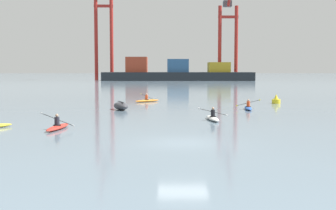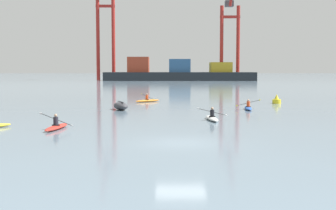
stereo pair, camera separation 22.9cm
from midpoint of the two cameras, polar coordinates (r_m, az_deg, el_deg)
The scene contains 10 objects.
ground_plane at distance 22.55m, azimuth 1.94°, elevation -4.78°, with size 800.00×800.00×0.00m, color slate.
container_barge at distance 146.93m, azimuth 1.32°, elevation 4.04°, with size 48.48×10.31×7.61m.
gantry_crane_west at distance 155.96m, azimuth -7.84°, elevation 10.24°, with size 6.44×18.45×38.14m.
gantry_crane_west_mid at distance 156.12m, azimuth 7.90°, elevation 9.36°, with size 6.78×15.12×34.77m.
capsized_dinghy at distance 40.89m, azimuth -5.80°, elevation -0.12°, with size 1.99×2.82×0.76m.
channel_buoy at distance 49.64m, azimuth 13.69°, elevation 0.60°, with size 0.90×0.90×1.00m.
kayak_orange at distance 50.74m, azimuth -2.44°, elevation 0.60°, with size 2.92×2.73×0.95m.
kayak_white at distance 32.53m, azimuth 5.79°, elevation -1.62°, with size 2.23×3.44×0.95m.
kayak_red at distance 28.31m, azimuth -13.63°, elevation -2.65°, with size 2.16×3.45×1.06m.
kayak_blue at distance 41.67m, azimuth 10.26°, elevation -0.33°, with size 2.23×3.44×0.95m.
Camera 2 is at (-0.63, -22.24, 3.64)m, focal length 48.34 mm.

